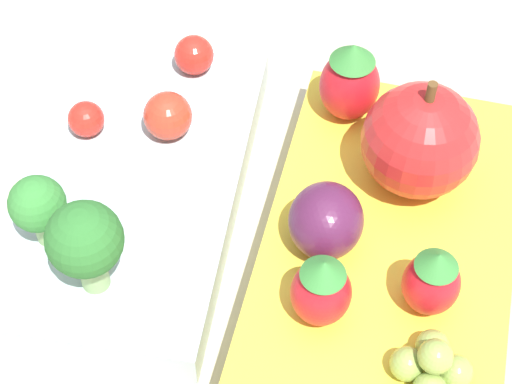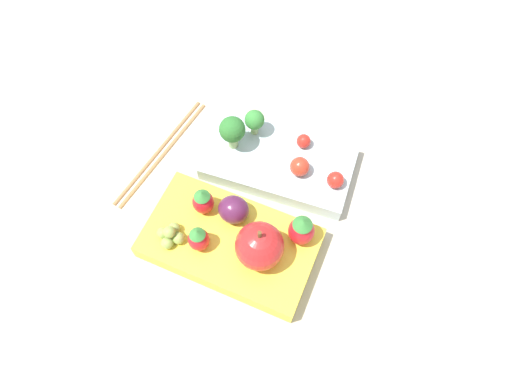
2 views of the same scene
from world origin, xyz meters
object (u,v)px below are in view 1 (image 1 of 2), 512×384
object	(u,v)px
broccoli_floret_1	(38,206)
apple	(420,141)
strawberry_0	(432,281)
bento_box_fruit	(386,256)
strawberry_2	(350,81)
strawberry_1	(321,290)
broccoli_floret_0	(85,242)
bento_box_savoury	(135,187)
grape_cluster	(432,366)
cherry_tomato_2	(86,119)
cherry_tomato_1	(194,55)
plum	(326,221)
cherry_tomato_0	(168,116)

from	to	relation	value
broccoli_floret_1	apple	distance (m)	0.19
broccoli_floret_1	strawberry_0	bearing A→B (deg)	-91.76
bento_box_fruit	strawberry_2	bearing A→B (deg)	20.48
bento_box_fruit	strawberry_1	distance (m)	0.07
broccoli_floret_0	strawberry_0	xyz separation A→B (m)	(0.02, -0.16, -0.01)
apple	strawberry_2	world-z (taller)	apple
bento_box_savoury	grape_cluster	xyz separation A→B (m)	(-0.09, -0.16, 0.03)
bento_box_fruit	broccoli_floret_1	size ratio (longest dim) A/B	5.25
grape_cluster	cherry_tomato_2	bearing A→B (deg)	59.11
broccoli_floret_0	cherry_tomato_2	bearing A→B (deg)	19.26
strawberry_2	cherry_tomato_1	bearing A→B (deg)	76.95
bento_box_savoury	bento_box_fruit	bearing A→B (deg)	-98.88
plum	cherry_tomato_0	bearing A→B (deg)	57.49
cherry_tomato_1	cherry_tomato_2	size ratio (longest dim) A/B	1.15
broccoli_floret_0	cherry_tomato_0	size ratio (longest dim) A/B	2.06
strawberry_0	strawberry_2	bearing A→B (deg)	23.84
cherry_tomato_2	plum	xyz separation A→B (m)	(-0.05, -0.14, 0.01)
grape_cluster	cherry_tomato_0	bearing A→B (deg)	50.46
plum	strawberry_1	bearing A→B (deg)	-175.73
bento_box_savoury	broccoli_floret_1	bearing A→B (deg)	147.84
bento_box_fruit	grape_cluster	bearing A→B (deg)	-161.30
strawberry_1	strawberry_0	bearing A→B (deg)	-73.76
strawberry_0	strawberry_2	distance (m)	0.13
cherry_tomato_1	plum	xyz separation A→B (m)	(-0.11, -0.09, 0.01)
cherry_tomato_0	plum	size ratio (longest dim) A/B	0.67
bento_box_savoury	strawberry_1	size ratio (longest dim) A/B	4.79
cherry_tomato_2	broccoli_floret_1	bearing A→B (deg)	-178.94
cherry_tomato_0	strawberry_2	xyz separation A→B (m)	(0.03, -0.10, 0.01)
broccoli_floret_1	strawberry_1	bearing A→B (deg)	-98.15
cherry_tomato_1	apple	xyz separation A→B (m)	(-0.06, -0.13, 0.02)
cherry_tomato_1	apple	distance (m)	0.15
strawberry_2	broccoli_floret_1	bearing A→B (deg)	128.49
apple	strawberry_2	bearing A→B (deg)	43.89
cherry_tomato_2	strawberry_0	bearing A→B (deg)	-112.43
strawberry_0	strawberry_1	xyz separation A→B (m)	(-0.01, 0.05, 0.00)
cherry_tomato_2	strawberry_0	world-z (taller)	strawberry_0
cherry_tomato_1	strawberry_0	size ratio (longest dim) A/B	0.56
broccoli_floret_0	grape_cluster	distance (m)	0.16
strawberry_2	grape_cluster	bearing A→B (deg)	-160.33
cherry_tomato_2	apple	size ratio (longest dim) A/B	0.29
cherry_tomato_0	apple	distance (m)	0.14
strawberry_2	strawberry_0	bearing A→B (deg)	-156.16
broccoli_floret_1	cherry_tomato_2	size ratio (longest dim) A/B	2.15
strawberry_1	broccoli_floret_0	bearing A→B (deg)	90.45
apple	cherry_tomato_2	bearing A→B (deg)	88.74
bento_box_fruit	cherry_tomato_1	bearing A→B (deg)	49.65
cherry_tomato_1	strawberry_0	bearing A→B (deg)	-133.73
cherry_tomato_1	cherry_tomato_2	bearing A→B (deg)	140.91
broccoli_floret_1	apple	xyz separation A→B (m)	(0.07, -0.18, 0.01)
broccoli_floret_1	strawberry_0	world-z (taller)	strawberry_0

